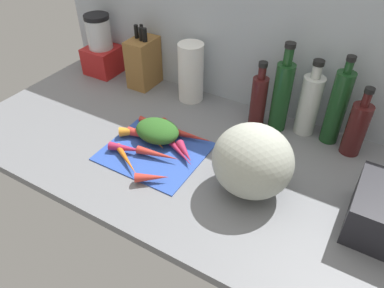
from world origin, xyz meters
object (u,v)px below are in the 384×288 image
(carrot_12, at_px, (156,124))
(winter_squash, at_px, (252,161))
(bottle_2, at_px, (309,104))
(blender_appliance, at_px, (101,49))
(carrot_5, at_px, (139,131))
(knife_block, at_px, (144,62))
(cutting_board, at_px, (155,151))
(carrot_0, at_px, (195,137))
(carrot_9, at_px, (186,134))
(carrot_8, at_px, (149,136))
(carrot_10, at_px, (129,149))
(carrot_4, at_px, (186,152))
(paper_towel_roll, at_px, (191,72))
(carrot_2, at_px, (152,177))
(carrot_6, at_px, (126,159))
(bottle_4, at_px, (357,128))
(carrot_1, at_px, (158,154))
(carrot_11, at_px, (169,132))
(carrot_7, at_px, (152,138))
(bottle_0, at_px, (259,99))
(carrot_3, at_px, (180,153))
(bottle_1, at_px, (282,95))
(bottle_3, at_px, (337,107))

(carrot_12, distance_m, winter_squash, 0.45)
(bottle_2, bearing_deg, blender_appliance, -178.99)
(carrot_5, bearing_deg, knife_block, 123.01)
(blender_appliance, bearing_deg, cutting_board, -34.06)
(carrot_0, xyz_separation_m, carrot_9, (-0.03, -0.01, 0.01))
(carrot_8, height_order, carrot_10, carrot_8)
(carrot_4, distance_m, paper_towel_roll, 0.40)
(carrot_4, bearing_deg, carrot_2, -99.97)
(carrot_9, height_order, blender_appliance, blender_appliance)
(carrot_2, bearing_deg, carrot_8, 127.92)
(knife_block, distance_m, bottle_2, 0.72)
(bottle_2, bearing_deg, carrot_4, -130.13)
(carrot_6, bearing_deg, bottle_4, 35.24)
(carrot_1, height_order, bottle_2, bottle_2)
(carrot_4, xyz_separation_m, carrot_11, (-0.11, 0.06, 0.00))
(carrot_12, bearing_deg, carrot_7, -64.42)
(bottle_0, bearing_deg, carrot_6, -122.40)
(carrot_3, relative_size, bottle_0, 0.60)
(carrot_0, relative_size, knife_block, 0.52)
(winter_squash, bearing_deg, bottle_1, 96.60)
(carrot_8, bearing_deg, carrot_12, 108.55)
(carrot_7, xyz_separation_m, bottle_0, (0.27, 0.31, 0.08))
(carrot_1, relative_size, carrot_4, 1.50)
(carrot_5, height_order, winter_squash, winter_squash)
(carrot_7, distance_m, carrot_9, 0.12)
(paper_towel_roll, distance_m, bottle_1, 0.39)
(bottle_0, bearing_deg, carrot_8, -133.01)
(blender_appliance, bearing_deg, carrot_3, -28.49)
(carrot_6, bearing_deg, blender_appliance, 137.02)
(carrot_1, relative_size, carrot_10, 1.08)
(bottle_2, bearing_deg, carrot_6, -133.28)
(carrot_3, height_order, carrot_7, carrot_7)
(carrot_1, xyz_separation_m, paper_towel_roll, (-0.11, 0.40, 0.10))
(carrot_0, height_order, knife_block, knife_block)
(carrot_2, bearing_deg, winter_squash, 26.07)
(blender_appliance, bearing_deg, winter_squash, -22.01)
(carrot_0, xyz_separation_m, carrot_1, (-0.06, -0.15, 0.00))
(carrot_1, distance_m, winter_squash, 0.33)
(bottle_1, distance_m, bottle_4, 0.27)
(carrot_1, relative_size, carrot_11, 1.04)
(carrot_10, bearing_deg, winter_squash, 7.77)
(carrot_4, xyz_separation_m, carrot_6, (-0.15, -0.13, -0.00))
(carrot_1, height_order, paper_towel_roll, paper_towel_roll)
(carrot_0, distance_m, bottle_3, 0.50)
(carrot_7, distance_m, bottle_1, 0.49)
(carrot_1, bearing_deg, carrot_12, 127.49)
(carrot_1, xyz_separation_m, bottle_4, (0.55, 0.37, 0.08))
(carrot_4, relative_size, winter_squash, 0.42)
(carrot_8, xyz_separation_m, paper_towel_roll, (-0.02, 0.33, 0.10))
(cutting_board, bearing_deg, carrot_5, 156.14)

